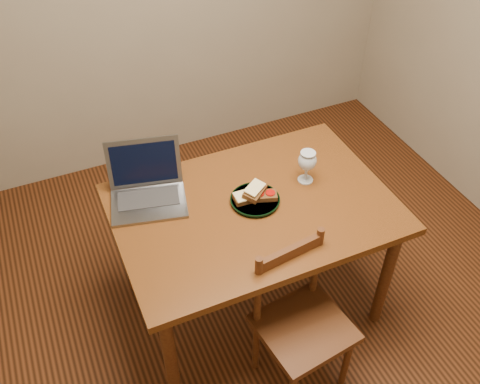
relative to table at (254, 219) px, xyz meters
name	(u,v)px	position (x,y,z in m)	size (l,w,h in m)	color
floor	(272,304)	(0.10, -0.06, -0.66)	(3.20, 3.20, 0.02)	black
table	(254,219)	(0.00, 0.00, 0.00)	(1.30, 0.90, 0.74)	#42240B
chair	(302,318)	(0.02, -0.47, -0.20)	(0.43, 0.42, 0.42)	#3A1A0C
plate	(255,200)	(0.02, 0.02, 0.10)	(0.24, 0.24, 0.02)	black
sandwich_cheese	(247,197)	(-0.02, 0.03, 0.12)	(0.12, 0.07, 0.04)	#381E0C
sandwich_tomato	(265,195)	(0.06, 0.01, 0.12)	(0.11, 0.07, 0.03)	#381E0C
sandwich_top	(255,191)	(0.02, 0.03, 0.15)	(0.12, 0.07, 0.04)	#381E0C
milk_glass	(307,167)	(0.31, 0.06, 0.17)	(0.09, 0.09, 0.18)	white
laptop	(147,184)	(-0.43, 0.27, 0.15)	(0.41, 0.39, 0.25)	slate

